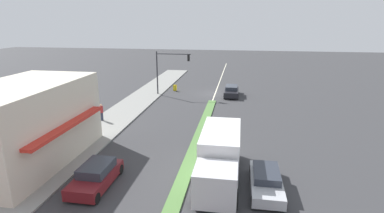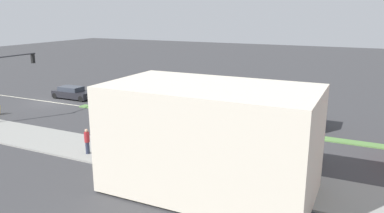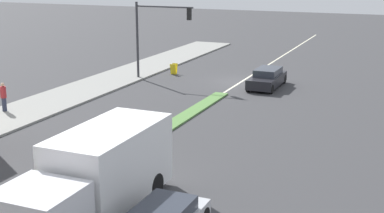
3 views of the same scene
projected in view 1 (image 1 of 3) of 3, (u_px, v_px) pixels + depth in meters
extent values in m
plane|color=#38383A|center=(195.00, 147.00, 23.51)|extent=(160.00, 160.00, 0.00)
cube|color=gray|center=(85.00, 141.00, 24.41)|extent=(4.00, 73.00, 0.12)
cube|color=beige|center=(215.00, 94.00, 40.58)|extent=(0.16, 60.00, 0.01)
cube|color=beige|center=(25.00, 124.00, 20.24)|extent=(5.79, 10.41, 5.46)
cube|color=red|center=(69.00, 125.00, 19.72)|extent=(0.70, 8.33, 0.20)
cylinder|color=#333338|center=(157.00, 73.00, 39.31)|extent=(0.18, 0.18, 5.60)
cylinder|color=#333338|center=(174.00, 54.00, 38.27)|extent=(4.50, 0.12, 0.12)
cube|color=black|center=(189.00, 58.00, 38.10)|extent=(0.28, 0.24, 0.84)
sphere|color=red|center=(189.00, 56.00, 38.15)|extent=(0.18, 0.18, 0.18)
sphere|color=gold|center=(189.00, 58.00, 38.22)|extent=(0.18, 0.18, 0.18)
sphere|color=green|center=(189.00, 60.00, 38.29)|extent=(0.18, 0.18, 0.18)
cylinder|color=#282D42|center=(102.00, 116.00, 29.29)|extent=(0.26, 0.26, 0.79)
cylinder|color=maroon|center=(101.00, 109.00, 29.09)|extent=(0.34, 0.34, 0.66)
sphere|color=tan|center=(101.00, 105.00, 28.96)|extent=(0.22, 0.22, 0.22)
cube|color=yellow|center=(175.00, 88.00, 42.26)|extent=(0.45, 0.21, 0.84)
cube|color=yellow|center=(175.00, 88.00, 41.96)|extent=(0.45, 0.21, 0.84)
cube|color=silver|center=(215.00, 184.00, 15.85)|extent=(2.28, 2.20, 1.90)
cube|color=white|center=(221.00, 149.00, 19.40)|extent=(2.40, 5.10, 2.60)
cylinder|color=black|center=(235.00, 201.00, 15.70)|extent=(0.28, 0.90, 0.90)
cylinder|color=black|center=(195.00, 197.00, 16.04)|extent=(0.28, 0.90, 0.90)
cylinder|color=black|center=(237.00, 157.00, 20.73)|extent=(0.28, 0.90, 0.90)
cylinder|color=black|center=(206.00, 155.00, 21.06)|extent=(0.28, 0.90, 0.90)
cube|color=maroon|center=(96.00, 178.00, 17.84)|extent=(1.85, 4.15, 0.66)
cube|color=#2D333D|center=(97.00, 168.00, 17.87)|extent=(1.57, 2.28, 0.53)
cylinder|color=black|center=(96.00, 198.00, 16.18)|extent=(0.22, 0.62, 0.62)
cylinder|color=black|center=(68.00, 195.00, 16.44)|extent=(0.22, 0.62, 0.62)
cylinder|color=black|center=(120.00, 169.00, 19.35)|extent=(0.22, 0.62, 0.62)
cylinder|color=black|center=(96.00, 167.00, 19.60)|extent=(0.22, 0.62, 0.62)
cube|color=#B7BABF|center=(266.00, 183.00, 17.41)|extent=(1.76, 4.45, 0.60)
cube|color=#2D333D|center=(266.00, 173.00, 17.48)|extent=(1.49, 2.45, 0.43)
cylinder|color=black|center=(284.00, 205.00, 15.61)|extent=(0.22, 0.63, 0.63)
cylinder|color=black|center=(253.00, 202.00, 15.85)|extent=(0.22, 0.63, 0.63)
cylinder|color=black|center=(276.00, 171.00, 19.06)|extent=(0.22, 0.63, 0.63)
cylinder|color=black|center=(251.00, 169.00, 19.30)|extent=(0.22, 0.63, 0.63)
cube|color=black|center=(231.00, 92.00, 39.31)|extent=(1.78, 4.43, 0.67)
cube|color=#2D333D|center=(232.00, 87.00, 39.36)|extent=(1.52, 2.44, 0.47)
cylinder|color=black|center=(237.00, 97.00, 37.52)|extent=(0.22, 0.63, 0.63)
cylinder|color=black|center=(224.00, 97.00, 37.77)|extent=(0.22, 0.63, 0.63)
cylinder|color=black|center=(238.00, 91.00, 40.96)|extent=(0.22, 0.63, 0.63)
cylinder|color=black|center=(226.00, 90.00, 41.20)|extent=(0.22, 0.63, 0.63)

